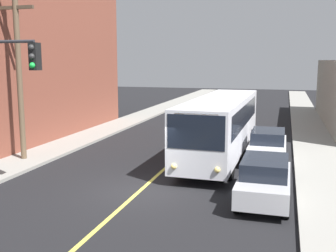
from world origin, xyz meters
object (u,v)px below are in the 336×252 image
at_px(city_bus, 221,123).
at_px(utility_pole_near, 18,60).
at_px(parked_car_white, 268,145).
at_px(parked_car_silver, 265,179).

relative_size(city_bus, utility_pole_near, 1.35).
xyz_separation_m(city_bus, parked_car_white, (2.47, -0.34, -0.98)).
distance_m(city_bus, utility_pole_near, 10.89).
height_order(city_bus, parked_car_white, city_bus).
height_order(parked_car_silver, parked_car_white, same).
xyz_separation_m(parked_car_silver, utility_pole_near, (-12.25, 2.74, 4.32)).
distance_m(parked_car_silver, utility_pole_near, 13.27).
bearing_deg(parked_car_silver, utility_pole_near, 167.37).
relative_size(city_bus, parked_car_silver, 2.76).
bearing_deg(utility_pole_near, parked_car_white, 16.17).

